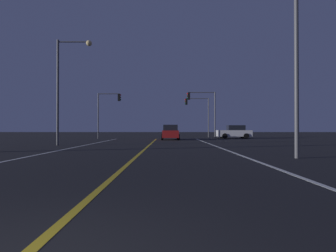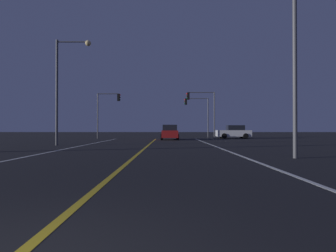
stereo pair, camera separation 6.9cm
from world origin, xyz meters
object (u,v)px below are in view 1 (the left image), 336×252
car_crossing_side (234,132)px  traffic_light_near_left (109,105)px  traffic_light_near_right (201,104)px  street_lamp_right_near (285,30)px  traffic_light_far_right (197,108)px  car_ahead_far (170,132)px  street_lamp_left_mid (66,78)px

car_crossing_side → traffic_light_near_left: traffic_light_near_left is taller
traffic_light_near_right → street_lamp_right_near: 22.92m
car_crossing_side → traffic_light_far_right: bearing=-46.1°
car_ahead_far → street_lamp_right_near: size_ratio=0.49×
traffic_light_near_right → street_lamp_right_near: street_lamp_right_near is taller
traffic_light_near_right → street_lamp_left_mid: (-12.00, -13.67, 0.79)m
traffic_light_near_right → traffic_light_far_right: bearing=-90.1°
traffic_light_near_right → street_lamp_left_mid: size_ratio=0.73×
traffic_light_near_left → street_lamp_left_mid: bearing=-91.5°
traffic_light_far_right → traffic_light_near_right: bearing=89.9°
traffic_light_near_left → traffic_light_far_right: (11.64, 5.50, 0.03)m
car_crossing_side → street_lamp_left_mid: bearing=42.0°
car_ahead_far → street_lamp_right_near: 21.09m
car_crossing_side → street_lamp_right_near: bearing=81.7°
car_ahead_far → car_crossing_side: bearing=-64.8°
street_lamp_left_mid → traffic_light_near_left: bearing=88.5°
traffic_light_near_left → street_lamp_left_mid: street_lamp_left_mid is taller
traffic_light_far_right → street_lamp_left_mid: 22.64m
car_ahead_far → traffic_light_far_right: traffic_light_far_right is taller
traffic_light_far_right → street_lamp_right_near: 28.41m
car_crossing_side → car_ahead_far: bearing=25.2°
car_ahead_far → car_crossing_side: size_ratio=1.00×
traffic_light_near_right → street_lamp_left_mid: 18.20m
car_ahead_far → street_lamp_left_mid: bearing=143.3°
traffic_light_near_right → traffic_light_near_left: (-11.63, 0.00, -0.15)m
car_ahead_far → street_lamp_left_mid: street_lamp_left_mid is taller
car_ahead_far → traffic_light_near_left: traffic_light_near_left is taller
street_lamp_left_mid → car_crossing_side: bearing=42.0°
car_crossing_side → traffic_light_far_right: size_ratio=0.76×
traffic_light_far_right → street_lamp_left_mid: (-12.01, -19.17, 0.91)m
traffic_light_near_left → traffic_light_far_right: 12.88m
traffic_light_far_right → street_lamp_left_mid: street_lamp_left_mid is taller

